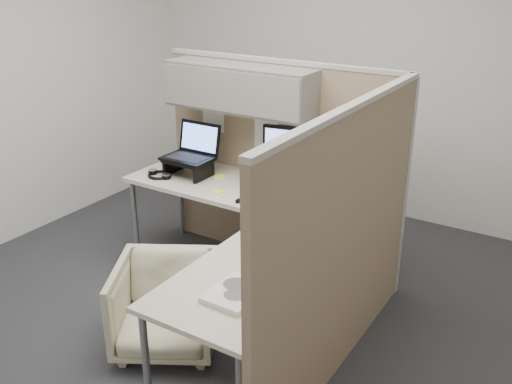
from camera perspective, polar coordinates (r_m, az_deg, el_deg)
The scene contains 20 objects.
ground at distance 4.11m, azimuth -3.10°, elevation -11.90°, with size 4.50×4.50×0.00m, color #2A2A2E.
partition_back at distance 4.38m, azimuth 0.52°, elevation 6.27°, with size 2.00×0.36×1.63m.
partition_right at distance 3.26m, azimuth 9.01°, elevation -5.14°, with size 0.07×2.03×1.63m.
desk at distance 3.80m, azimuth -0.68°, elevation -2.95°, with size 2.00×1.98×0.73m.
office_chair at distance 3.67m, azimuth -8.98°, elevation -10.78°, with size 0.62×0.58×0.64m, color beige.
monitor_left at distance 4.14m, azimuth 3.61°, elevation 3.93°, with size 0.44×0.20×0.47m.
monitor_right at distance 3.81m, azimuth 9.04°, elevation 2.05°, with size 0.38×0.28×0.47m.
laptop_station at distance 4.48m, azimuth -6.54°, elevation 3.58°, with size 0.38×0.32×0.39m.
keyboard at distance 3.89m, azimuth 1.09°, elevation -1.40°, with size 0.44×0.15×0.02m, color black.
mouse at distance 3.75m, azimuth 6.40°, elevation -2.46°, with size 0.09×0.06×0.03m, color black.
travel_mug at distance 3.99m, azimuth 6.23°, elevation 0.14°, with size 0.07×0.07×0.16m.
soda_can_green at distance 3.67m, azimuth 8.26°, elevation -2.34°, with size 0.07×0.07×0.12m, color black.
soda_can_silver at distance 3.89m, azimuth 7.81°, elevation -0.90°, with size 0.07×0.07×0.12m, color black.
sticky_note_c at distance 4.46m, azimuth -3.66°, elevation 1.58°, with size 0.08×0.08×0.01m, color #F1FF43.
sticky_note_d at distance 4.15m, azimuth -0.27°, elevation 0.04°, with size 0.08×0.08×0.01m, color #F1FF43.
sticky_note_a at distance 4.16m, azimuth -3.85°, elevation 0.03°, with size 0.08×0.08×0.01m, color #F1FF43.
sticky_note_b at distance 3.94m, azimuth -1.00°, elevation -1.21°, with size 0.08×0.08×0.01m, color #F1FF43.
headphones at distance 4.52m, azimuth -9.63°, elevation 1.73°, with size 0.23×0.21×0.03m.
paper_stack at distance 2.91m, azimuth -2.05°, elevation -10.08°, with size 0.24×0.31×0.03m.
desk_clock at distance 3.24m, azimuth 3.42°, elevation -5.98°, with size 0.05×0.09×0.08m.
Camera 1 is at (1.99, -2.76, 2.30)m, focal length 40.00 mm.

